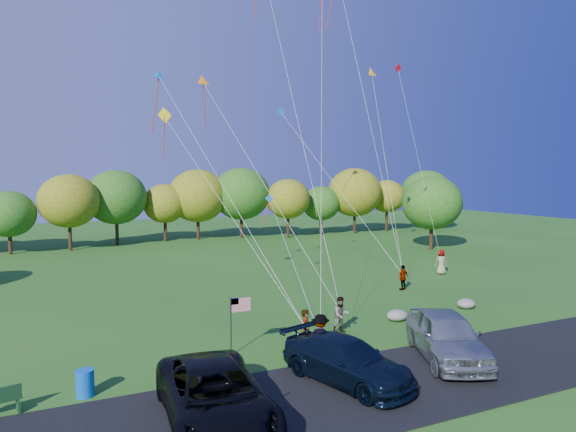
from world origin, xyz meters
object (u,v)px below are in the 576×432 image
at_px(minivan_dark, 215,396).
at_px(trash_barrel, 85,383).
at_px(flyer_d, 403,278).
at_px(flyer_b, 341,315).
at_px(minivan_silver, 447,336).
at_px(flyer_e, 441,262).
at_px(flyer_c, 320,338).
at_px(minivan_navy, 347,361).
at_px(flyer_a, 306,330).

bearing_deg(minivan_dark, trash_barrel, 135.89).
bearing_deg(trash_barrel, flyer_d, 23.19).
relative_size(flyer_b, trash_barrel, 1.89).
height_order(minivan_silver, flyer_e, minivan_silver).
height_order(minivan_silver, trash_barrel, minivan_silver).
bearing_deg(flyer_e, minivan_silver, 70.19).
relative_size(minivan_dark, flyer_c, 3.31).
bearing_deg(minivan_navy, flyer_c, 67.93).
bearing_deg(minivan_dark, flyer_c, 36.88).
relative_size(minivan_navy, trash_barrel, 5.86).
relative_size(flyer_b, flyer_e, 0.92).
height_order(minivan_navy, flyer_c, flyer_c).
bearing_deg(minivan_dark, flyer_b, 42.39).
bearing_deg(trash_barrel, minivan_silver, -10.69).
xyz_separation_m(flyer_b, flyer_c, (-2.69, -2.88, 0.09)).
bearing_deg(flyer_a, minivan_dark, 172.35).
bearing_deg(trash_barrel, flyer_b, 11.77).
bearing_deg(flyer_e, flyer_a, 53.50).
xyz_separation_m(minivan_silver, flyer_a, (-4.70, 3.43, -0.13)).
distance_m(minivan_silver, flyer_d, 12.88).
bearing_deg(flyer_b, flyer_c, -134.03).
relative_size(minivan_silver, flyer_b, 3.28).
xyz_separation_m(flyer_a, flyer_b, (2.69, 1.58, -0.04)).
relative_size(minivan_silver, trash_barrel, 6.18).
bearing_deg(flyer_d, flyer_a, 21.89).
xyz_separation_m(flyer_a, flyer_d, (11.11, 7.75, -0.08)).
bearing_deg(flyer_d, flyer_b, 23.23).
distance_m(flyer_c, flyer_e, 20.93).
distance_m(flyer_c, trash_barrel, 8.98).
bearing_deg(minivan_silver, minivan_dark, -148.86).
xyz_separation_m(minivan_dark, flyer_c, (5.51, 3.48, 0.02)).
height_order(flyer_c, flyer_e, flyer_c).
distance_m(minivan_dark, flyer_b, 10.38).
distance_m(flyer_d, trash_barrel, 21.84).
height_order(minivan_silver, flyer_a, minivan_silver).
bearing_deg(minivan_navy, trash_barrel, 145.16).
relative_size(flyer_b, flyer_d, 1.05).
bearing_deg(flyer_c, flyer_b, -101.13).
relative_size(minivan_navy, flyer_c, 2.81).
bearing_deg(flyer_d, minivan_dark, 24.00).
height_order(flyer_b, flyer_e, flyer_e).
distance_m(minivan_silver, flyer_c, 5.17).
relative_size(minivan_navy, minivan_silver, 0.95).
distance_m(minivan_silver, flyer_a, 5.82).
relative_size(minivan_dark, trash_barrel, 6.91).
relative_size(flyer_d, trash_barrel, 1.79).
relative_size(minivan_dark, flyer_d, 3.86).
xyz_separation_m(minivan_navy, flyer_b, (2.93, 5.30, 0.03)).
distance_m(flyer_e, trash_barrel, 28.52).
bearing_deg(flyer_c, minivan_silver, -172.36).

